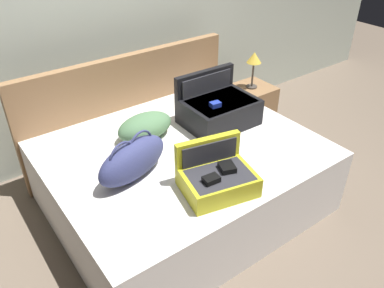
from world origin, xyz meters
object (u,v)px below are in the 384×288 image
duffel_bag (133,160)px  pillow_near_headboard (145,127)px  hard_case_large (218,109)px  bed (183,177)px  hard_case_medium (217,177)px  nightstand (250,109)px  table_lamp (254,60)px

duffel_bag → pillow_near_headboard: 0.51m
hard_case_large → duffel_bag: size_ratio=0.96×
bed → hard_case_medium: 0.66m
bed → nightstand: bed is taller
bed → hard_case_large: size_ratio=3.38×
hard_case_medium → table_lamp: bearing=51.5°
nightstand → table_lamp: table_lamp is taller
duffel_bag → pillow_near_headboard: duffel_bag is taller
bed → hard_case_medium: (-0.10, -0.54, 0.38)m
hard_case_medium → duffel_bag: duffel_bag is taller
nightstand → table_lamp: bearing=0.0°
hard_case_large → nightstand: size_ratio=1.18×
bed → hard_case_large: 0.64m
bed → pillow_near_headboard: size_ratio=4.28×
duffel_bag → table_lamp: 1.88m
hard_case_medium → nightstand: bearing=51.5°
bed → pillow_near_headboard: (-0.15, 0.30, 0.38)m
hard_case_medium → pillow_near_headboard: hard_case_medium is taller
hard_case_medium → nightstand: (1.38, 1.11, -0.41)m
duffel_bag → table_lamp: (1.76, 0.67, 0.10)m
hard_case_large → hard_case_medium: hard_case_large is taller
hard_case_large → hard_case_medium: bearing=-128.8°
nightstand → table_lamp: size_ratio=1.33×
nightstand → hard_case_medium: bearing=-141.2°
bed → duffel_bag: duffel_bag is taller
hard_case_large → duffel_bag: (-0.94, -0.23, 0.01)m
hard_case_large → table_lamp: bearing=29.4°
hard_case_large → table_lamp: (0.82, 0.44, 0.10)m
table_lamp → bed: bearing=-155.8°
bed → nightstand: (1.28, 0.58, -0.03)m
hard_case_large → pillow_near_headboard: bearing=166.6°
bed → duffel_bag: 0.64m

